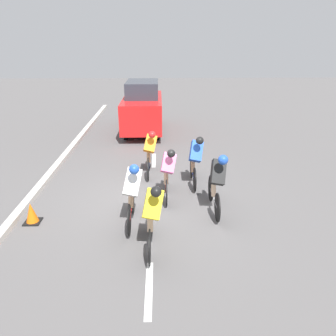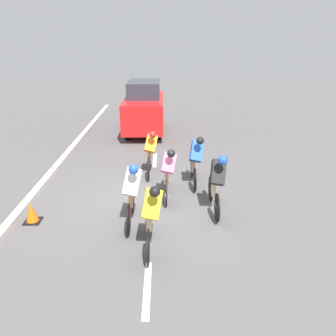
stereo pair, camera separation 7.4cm
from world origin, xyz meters
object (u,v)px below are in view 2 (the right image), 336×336
object	(u,v)px
cyclist_blue	(196,159)
cyclist_orange	(150,151)
cyclist_black	(217,181)
cyclist_white	(132,192)
cyclist_yellow	(151,215)
traffic_cone	(32,213)
support_car	(144,107)
cyclist_pink	(168,172)

from	to	relation	value
cyclist_blue	cyclist_orange	bearing A→B (deg)	-32.44
cyclist_black	cyclist_white	distance (m)	2.05
cyclist_yellow	traffic_cone	xyz separation A→B (m)	(2.80, -1.13, -0.55)
cyclist_black	cyclist_yellow	world-z (taller)	cyclist_black
cyclist_yellow	support_car	world-z (taller)	support_car
cyclist_blue	cyclist_yellow	world-z (taller)	cyclist_blue
cyclist_white	support_car	xyz separation A→B (m)	(0.12, -8.21, 0.31)
cyclist_black	cyclist_pink	xyz separation A→B (m)	(1.15, -0.79, -0.07)
cyclist_white	cyclist_orange	bearing A→B (deg)	-96.06
cyclist_black	traffic_cone	world-z (taller)	cyclist_black
cyclist_orange	cyclist_yellow	xyz separation A→B (m)	(-0.15, 3.97, 0.02)
cyclist_blue	traffic_cone	xyz separation A→B (m)	(3.96, 2.01, -0.56)
cyclist_pink	cyclist_yellow	bearing A→B (deg)	81.17
cyclist_black	cyclist_yellow	xyz separation A→B (m)	(1.51, 1.53, -0.04)
cyclist_black	traffic_cone	distance (m)	4.37
cyclist_blue	cyclist_orange	size ratio (longest dim) A/B	0.97
cyclist_black	traffic_cone	size ratio (longest dim) A/B	3.53
cyclist_blue	cyclist_white	xyz separation A→B (m)	(1.63, 2.15, 0.01)
cyclist_black	cyclist_orange	xyz separation A→B (m)	(1.66, -2.44, -0.06)
cyclist_yellow	traffic_cone	distance (m)	3.07
cyclist_orange	support_car	distance (m)	5.26
cyclist_orange	cyclist_pink	distance (m)	1.73
cyclist_orange	cyclist_white	xyz separation A→B (m)	(0.32, 2.98, 0.05)
cyclist_pink	cyclist_white	xyz separation A→B (m)	(0.82, 1.33, 0.06)
cyclist_black	support_car	bearing A→B (deg)	-74.69
cyclist_pink	traffic_cone	size ratio (longest dim) A/B	3.32
cyclist_pink	cyclist_blue	bearing A→B (deg)	-134.40
support_car	cyclist_orange	bearing A→B (deg)	94.80
cyclist_black	cyclist_white	xyz separation A→B (m)	(1.98, 0.54, -0.01)
cyclist_black	support_car	world-z (taller)	support_car
cyclist_black	support_car	size ratio (longest dim) A/B	0.41
cyclist_white	traffic_cone	bearing A→B (deg)	-3.24
cyclist_blue	support_car	bearing A→B (deg)	-73.90
cyclist_yellow	cyclist_white	bearing A→B (deg)	-65.05
cyclist_orange	cyclist_yellow	world-z (taller)	cyclist_yellow
cyclist_black	traffic_cone	xyz separation A→B (m)	(4.31, 0.41, -0.58)
cyclist_black	cyclist_white	size ratio (longest dim) A/B	1.03
cyclist_orange	cyclist_pink	size ratio (longest dim) A/B	1.04
cyclist_pink	cyclist_yellow	world-z (taller)	cyclist_yellow
cyclist_yellow	cyclist_black	bearing A→B (deg)	-134.59
cyclist_white	cyclist_blue	bearing A→B (deg)	-127.15
cyclist_yellow	traffic_cone	bearing A→B (deg)	-21.96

